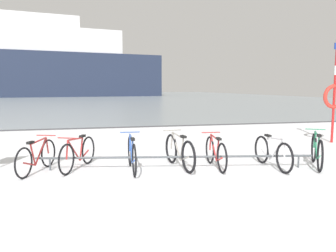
{
  "coord_description": "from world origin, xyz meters",
  "views": [
    {
      "loc": [
        -1.88,
        -5.43,
        1.86
      ],
      "look_at": [
        0.07,
        2.82,
        0.87
      ],
      "focal_mm": 35.59,
      "sensor_mm": 36.0,
      "label": 1
    }
  ],
  "objects": [
    {
      "name": "ferry_ship",
      "position": [
        -15.14,
        65.04,
        6.48
      ],
      "size": [
        55.65,
        21.32,
        19.31
      ],
      "color": "#232D47",
      "rests_on": "ground"
    },
    {
      "name": "rescue_post",
      "position": [
        6.08,
        4.12,
        1.62
      ],
      "size": [
        0.82,
        0.13,
        3.45
      ],
      "color": "red",
      "rests_on": "ground"
    },
    {
      "name": "ground",
      "position": [
        0.0,
        53.9,
        -0.04
      ],
      "size": [
        80.0,
        132.0,
        0.08
      ],
      "color": "white"
    },
    {
      "name": "bicycle_4",
      "position": [
        0.93,
        1.66,
        0.36
      ],
      "size": [
        0.46,
        1.62,
        0.79
      ],
      "color": "black",
      "rests_on": "ground"
    },
    {
      "name": "bike_rack",
      "position": [
        0.02,
        1.77,
        0.27
      ],
      "size": [
        6.22,
        1.22,
        0.31
      ],
      "color": "#4C5156",
      "rests_on": "ground"
    },
    {
      "name": "bicycle_6",
      "position": [
        3.28,
        1.23,
        0.38
      ],
      "size": [
        0.92,
        1.55,
        0.85
      ],
      "color": "black",
      "rests_on": "ground"
    },
    {
      "name": "bicycle_2",
      "position": [
        -0.99,
        1.83,
        0.38
      ],
      "size": [
        0.46,
        1.72,
        0.83
      ],
      "color": "black",
      "rests_on": "ground"
    },
    {
      "name": "bicycle_3",
      "position": [
        0.11,
        1.87,
        0.38
      ],
      "size": [
        0.46,
        1.77,
        0.84
      ],
      "color": "black",
      "rests_on": "ground"
    },
    {
      "name": "bicycle_0",
      "position": [
        -3.03,
        2.2,
        0.35
      ],
      "size": [
        0.7,
        1.58,
        0.77
      ],
      "color": "black",
      "rests_on": "ground"
    },
    {
      "name": "bicycle_1",
      "position": [
        -2.16,
        2.28,
        0.36
      ],
      "size": [
        0.79,
        1.6,
        0.8
      ],
      "color": "black",
      "rests_on": "ground"
    },
    {
      "name": "bicycle_5",
      "position": [
        2.2,
        1.35,
        0.36
      ],
      "size": [
        0.46,
        1.71,
        0.79
      ],
      "color": "black",
      "rests_on": "ground"
    }
  ]
}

